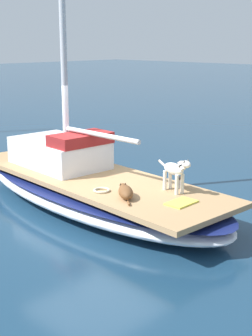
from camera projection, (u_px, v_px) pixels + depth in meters
ground_plane at (93, 205)px, 10.43m from camera, size 120.00×120.00×0.00m
sailboat_main at (92, 190)px, 10.34m from camera, size 2.94×7.37×0.66m
mast_main at (67, 17)px, 9.98m from camera, size 0.14×2.27×7.21m
cabin_house at (61, 151)px, 10.97m from camera, size 1.53×2.30×0.84m
dog_white at (175, 171)px, 9.03m from camera, size 0.33×0.93×0.70m
dog_brown at (125, 192)px, 8.81m from camera, size 0.65×0.80×0.22m
deck_winch at (180, 183)px, 9.40m from camera, size 0.16×0.16×0.21m
coiled_rope at (102, 190)px, 9.18m from camera, size 0.32×0.32×0.04m
deck_towel at (181, 203)px, 8.50m from camera, size 0.56×0.37×0.03m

